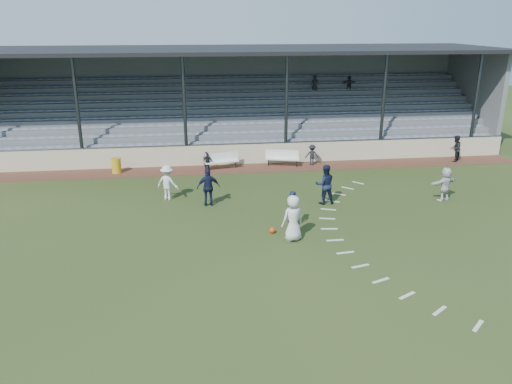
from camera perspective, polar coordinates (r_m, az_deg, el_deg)
ground at (r=19.57m, az=0.94°, el=-5.98°), size 90.00×90.00×0.00m
cinder_track at (r=29.35m, az=-2.00°, el=2.69°), size 34.00×2.00×0.02m
retaining_wall at (r=30.20m, az=-2.20°, el=4.32°), size 34.00×0.18×1.20m
bench_left at (r=29.23m, az=-3.94°, el=3.76°), size 2.04×0.86×0.95m
bench_right at (r=29.80m, az=3.02°, el=4.07°), size 2.04×0.96×0.95m
trash_bin at (r=29.47m, az=-15.67°, el=2.94°), size 0.54×0.54×0.86m
football at (r=20.50m, az=1.87°, el=-4.40°), size 0.25×0.25×0.25m
player_white_lead at (r=19.62m, az=4.25°, el=-3.00°), size 1.06×0.86×1.87m
player_navy_lead at (r=20.87m, az=4.26°, el=-2.00°), size 0.68×0.56×1.60m
player_navy_mid at (r=23.71m, az=7.88°, el=0.88°), size 0.93×0.73×1.91m
player_white_wing at (r=24.40m, az=-10.08°, el=1.06°), size 1.28×1.08×1.72m
player_navy_wing at (r=23.33m, az=-5.46°, el=0.55°), size 1.10×0.55×1.82m
player_white_back at (r=25.64m, az=20.80°, el=0.87°), size 1.60×1.01×1.64m
official at (r=32.99m, az=21.83°, el=4.64°), size 0.98×1.00×1.62m
sub_left_near at (r=29.21m, az=-5.69°, el=3.61°), size 0.38×0.25×1.04m
sub_left_far at (r=28.99m, az=-5.54°, el=3.48°), size 0.65×0.42×1.02m
sub_right at (r=30.10m, az=6.42°, el=4.25°), size 0.89×0.63×1.25m
grandstand at (r=34.44m, az=-2.95°, el=8.88°), size 34.60×9.00×6.61m
penalty_arc at (r=20.52m, az=12.45°, el=-5.21°), size 3.89×14.63×0.01m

